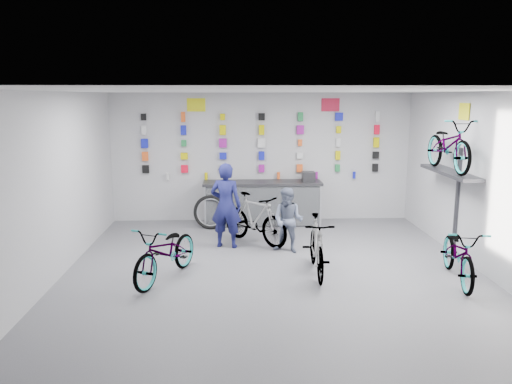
{
  "coord_description": "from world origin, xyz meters",
  "views": [
    {
      "loc": [
        -0.63,
        -7.65,
        2.93
      ],
      "look_at": [
        -0.24,
        1.4,
        1.17
      ],
      "focal_mm": 35.0,
      "sensor_mm": 36.0,
      "label": 1
    }
  ],
  "objects_px": {
    "counter": "(262,204)",
    "clerk": "(226,205)",
    "customer": "(288,220)",
    "bike_right": "(459,254)",
    "bike_left": "(166,252)",
    "bike_service": "(255,219)",
    "bike_center": "(317,246)"
  },
  "relations": [
    {
      "from": "bike_center",
      "to": "customer",
      "type": "height_order",
      "value": "customer"
    },
    {
      "from": "bike_center",
      "to": "clerk",
      "type": "relative_size",
      "value": 0.97
    },
    {
      "from": "bike_right",
      "to": "customer",
      "type": "xyz_separation_m",
      "value": [
        -2.56,
        1.64,
        0.16
      ]
    },
    {
      "from": "clerk",
      "to": "bike_left",
      "type": "bearing_deg",
      "value": 75.42
    },
    {
      "from": "bike_service",
      "to": "customer",
      "type": "relative_size",
      "value": 1.37
    },
    {
      "from": "bike_left",
      "to": "counter",
      "type": "bearing_deg",
      "value": 87.24
    },
    {
      "from": "bike_service",
      "to": "clerk",
      "type": "distance_m",
      "value": 0.69
    },
    {
      "from": "counter",
      "to": "bike_left",
      "type": "xyz_separation_m",
      "value": [
        -1.74,
        -3.46,
        -0.02
      ]
    },
    {
      "from": "bike_service",
      "to": "customer",
      "type": "xyz_separation_m",
      "value": [
        0.6,
        -0.6,
        0.11
      ]
    },
    {
      "from": "bike_center",
      "to": "bike_service",
      "type": "relative_size",
      "value": 0.96
    },
    {
      "from": "bike_right",
      "to": "clerk",
      "type": "relative_size",
      "value": 1.04
    },
    {
      "from": "bike_center",
      "to": "bike_service",
      "type": "xyz_separation_m",
      "value": [
        -0.95,
        1.82,
        0.02
      ]
    },
    {
      "from": "counter",
      "to": "bike_right",
      "type": "distance_m",
      "value": 4.75
    },
    {
      "from": "bike_center",
      "to": "customer",
      "type": "bearing_deg",
      "value": 108.21
    },
    {
      "from": "counter",
      "to": "bike_center",
      "type": "relative_size",
      "value": 1.66
    },
    {
      "from": "counter",
      "to": "bike_right",
      "type": "height_order",
      "value": "counter"
    },
    {
      "from": "bike_service",
      "to": "bike_left",
      "type": "bearing_deg",
      "value": -171.37
    },
    {
      "from": "bike_left",
      "to": "clerk",
      "type": "relative_size",
      "value": 1.06
    },
    {
      "from": "counter",
      "to": "bike_left",
      "type": "height_order",
      "value": "counter"
    },
    {
      "from": "bike_center",
      "to": "bike_right",
      "type": "bearing_deg",
      "value": -8.13
    },
    {
      "from": "bike_right",
      "to": "customer",
      "type": "distance_m",
      "value": 3.04
    },
    {
      "from": "bike_left",
      "to": "customer",
      "type": "xyz_separation_m",
      "value": [
        2.11,
        1.36,
        0.15
      ]
    },
    {
      "from": "counter",
      "to": "customer",
      "type": "height_order",
      "value": "customer"
    },
    {
      "from": "bike_right",
      "to": "customer",
      "type": "bearing_deg",
      "value": 157.33
    },
    {
      "from": "customer",
      "to": "bike_center",
      "type": "bearing_deg",
      "value": -48.73
    },
    {
      "from": "counter",
      "to": "customer",
      "type": "distance_m",
      "value": 2.14
    },
    {
      "from": "counter",
      "to": "customer",
      "type": "xyz_separation_m",
      "value": [
        0.37,
        -2.11,
        0.13
      ]
    },
    {
      "from": "bike_left",
      "to": "bike_service",
      "type": "xyz_separation_m",
      "value": [
        1.51,
        1.96,
        0.05
      ]
    },
    {
      "from": "bike_left",
      "to": "bike_right",
      "type": "relative_size",
      "value": 1.02
    },
    {
      "from": "customer",
      "to": "counter",
      "type": "bearing_deg",
      "value": 125.59
    },
    {
      "from": "counter",
      "to": "bike_right",
      "type": "relative_size",
      "value": 1.55
    },
    {
      "from": "counter",
      "to": "clerk",
      "type": "relative_size",
      "value": 1.62
    }
  ]
}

